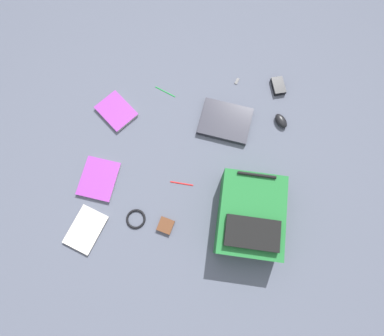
# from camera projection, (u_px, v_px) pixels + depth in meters

# --- Properties ---
(ground_plane) EXTENTS (3.95, 3.95, 0.00)m
(ground_plane) POSITION_uv_depth(u_px,v_px,m) (188.00, 161.00, 1.77)
(ground_plane) COLOR #4C5160
(backpack) EXTENTS (0.34, 0.44, 0.21)m
(backpack) POSITION_uv_depth(u_px,v_px,m) (250.00, 216.00, 1.59)
(backpack) COLOR #1E662D
(backpack) RESTS_ON ground_plane
(laptop) EXTENTS (0.33, 0.27, 0.03)m
(laptop) POSITION_uv_depth(u_px,v_px,m) (225.00, 121.00, 1.82)
(laptop) COLOR #24242C
(laptop) RESTS_ON ground_plane
(book_manual) EXTENTS (0.28, 0.27, 0.02)m
(book_manual) POSITION_uv_depth(u_px,v_px,m) (116.00, 111.00, 1.84)
(book_manual) COLOR silver
(book_manual) RESTS_ON ground_plane
(book_blue) EXTENTS (0.22, 0.27, 0.02)m
(book_blue) POSITION_uv_depth(u_px,v_px,m) (86.00, 229.00, 1.66)
(book_blue) COLOR silver
(book_blue) RESTS_ON ground_plane
(book_red) EXTENTS (0.22, 0.25, 0.02)m
(book_red) POSITION_uv_depth(u_px,v_px,m) (99.00, 179.00, 1.73)
(book_red) COLOR silver
(book_red) RESTS_ON ground_plane
(computer_mouse) EXTENTS (0.10, 0.11, 0.04)m
(computer_mouse) POSITION_uv_depth(u_px,v_px,m) (281.00, 121.00, 1.82)
(computer_mouse) COLOR black
(computer_mouse) RESTS_ON ground_plane
(cable_coil) EXTENTS (0.11, 0.11, 0.01)m
(cable_coil) POSITION_uv_depth(u_px,v_px,m) (136.00, 219.00, 1.68)
(cable_coil) COLOR black
(cable_coil) RESTS_ON ground_plane
(power_brick) EXTENTS (0.10, 0.13, 0.03)m
(power_brick) POSITION_uv_depth(u_px,v_px,m) (278.00, 86.00, 1.88)
(power_brick) COLOR black
(power_brick) RESTS_ON ground_plane
(pen_black) EXTENTS (0.13, 0.01, 0.01)m
(pen_black) POSITION_uv_depth(u_px,v_px,m) (182.00, 183.00, 1.73)
(pen_black) COLOR red
(pen_black) RESTS_ON ground_plane
(pen_blue) EXTENTS (0.14, 0.06, 0.01)m
(pen_blue) POSITION_uv_depth(u_px,v_px,m) (165.00, 92.00, 1.89)
(pen_blue) COLOR #198C33
(pen_blue) RESTS_ON ground_plane
(earbud_pouch) EXTENTS (0.10, 0.10, 0.02)m
(earbud_pouch) POSITION_uv_depth(u_px,v_px,m) (166.00, 226.00, 1.66)
(earbud_pouch) COLOR #59331E
(earbud_pouch) RESTS_ON ground_plane
(usb_stick) EXTENTS (0.03, 0.05, 0.01)m
(usb_stick) POSITION_uv_depth(u_px,v_px,m) (237.00, 81.00, 1.91)
(usb_stick) COLOR black
(usb_stick) RESTS_ON ground_plane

